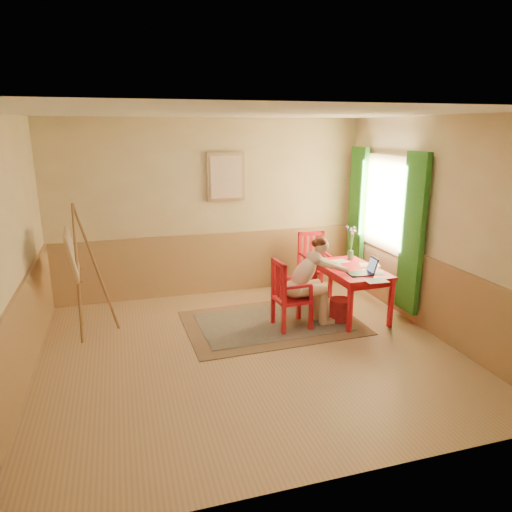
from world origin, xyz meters
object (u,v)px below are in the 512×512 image
object	(u,v)px
laptop	(364,271)
easel	(75,259)
chair_left	(289,295)
table	(351,274)
chair_back	(314,264)
figure	(309,278)

from	to	relation	value
laptop	easel	world-z (taller)	easel
chair_left	laptop	world-z (taller)	chair_left
table	chair_back	size ratio (longest dim) A/B	1.21
easel	chair_back	bearing A→B (deg)	9.22
table	easel	world-z (taller)	easel
chair_left	figure	world-z (taller)	figure
chair_back	easel	world-z (taller)	easel
table	chair_back	distance (m)	1.02
figure	table	bearing A→B (deg)	13.01
chair_left	figure	distance (m)	0.36
table	easel	xyz separation A→B (m)	(-3.71, 0.42, 0.41)
chair_back	figure	world-z (taller)	figure
figure	easel	bearing A→B (deg)	168.86
chair_back	laptop	world-z (taller)	chair_back
table	chair_back	xyz separation A→B (m)	(-0.15, 1.00, -0.13)
chair_left	figure	bearing A→B (deg)	2.68
laptop	easel	size ratio (longest dim) A/B	0.22
laptop	easel	bearing A→B (deg)	168.78
easel	figure	bearing A→B (deg)	-11.14
figure	easel	xyz separation A→B (m)	(-2.98, 0.59, 0.35)
laptop	chair_left	bearing A→B (deg)	172.50
figure	easel	size ratio (longest dim) A/B	0.71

